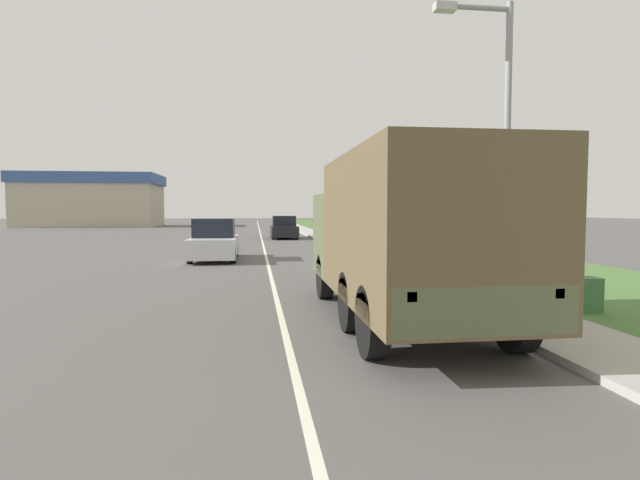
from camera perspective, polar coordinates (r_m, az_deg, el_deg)
The scene contains 10 objects.
ground_plane at distance 36.86m, azimuth -6.69°, elevation 0.17°, with size 180.00×180.00×0.00m, color #565451.
lane_centre_stripe at distance 36.86m, azimuth -6.69°, elevation 0.18°, with size 0.12×120.00×0.00m.
sidewalk_right at distance 37.20m, azimuth 0.25°, elevation 0.32°, with size 1.80×120.00×0.12m.
grass_strip_right at distance 38.04m, azimuth 6.83°, elevation 0.29°, with size 7.00×120.00×0.02m.
military_truck at distance 9.35m, azimuth 9.44°, elevation 0.78°, with size 2.46×7.22×3.04m.
car_nearest_ahead at distance 21.41m, azimuth -11.98°, elevation -0.17°, with size 1.88×4.46×1.74m.
car_second_ahead at distance 36.67m, azimuth -4.14°, elevation 1.33°, with size 1.88×4.29×1.67m.
lamp_post at distance 11.26m, azimuth 19.58°, elevation 12.44°, with size 1.69×0.24×6.25m.
utility_box at distance 11.62m, azimuth 27.98°, elevation -5.51°, with size 0.55×0.45×0.70m.
building_distant at distance 69.53m, azimuth -24.61°, elevation 4.17°, with size 16.66×9.97×6.60m.
Camera 1 is at (-0.50, 3.20, 2.10)m, focal length 28.00 mm.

